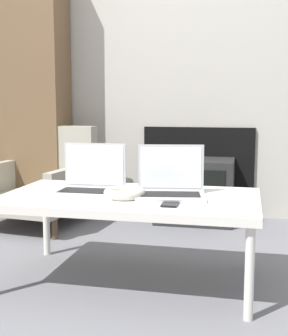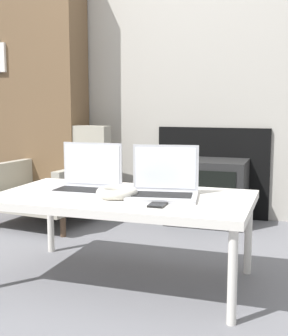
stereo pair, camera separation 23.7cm
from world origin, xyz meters
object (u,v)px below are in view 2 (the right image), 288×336
(laptop_left, at_px, (87,181))
(headphones, at_px, (117,192))
(phone, at_px, (159,204))
(armchair, at_px, (55,179))
(tv, at_px, (207,192))
(laptop_right, at_px, (164,186))

(laptop_left, relative_size, headphones, 1.65)
(phone, bearing_deg, headphones, 156.79)
(laptop_left, relative_size, armchair, 0.41)
(tv, bearing_deg, laptop_left, -107.40)
(laptop_right, relative_size, armchair, 0.45)
(headphones, bearing_deg, laptop_left, 156.77)
(headphones, bearing_deg, tv, 81.84)
(laptop_left, bearing_deg, phone, -24.39)
(phone, xyz_separation_m, armchair, (-1.08, 1.09, -0.12))
(tv, distance_m, armchair, 1.06)
(laptop_left, height_order, laptop_right, same)
(laptop_left, distance_m, tv, 1.21)
(laptop_right, distance_m, phone, 0.18)
(armchair, bearing_deg, phone, -38.35)
(laptop_left, relative_size, phone, 2.49)
(laptop_left, bearing_deg, armchair, 125.36)
(laptop_left, bearing_deg, tv, 71.44)
(laptop_left, xyz_separation_m, laptop_right, (0.37, -0.00, 0.00))
(headphones, xyz_separation_m, tv, (0.17, 1.22, -0.21))
(headphones, bearing_deg, phone, -23.21)
(laptop_right, distance_m, headphones, 0.21)
(laptop_left, height_order, armchair, armchair)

